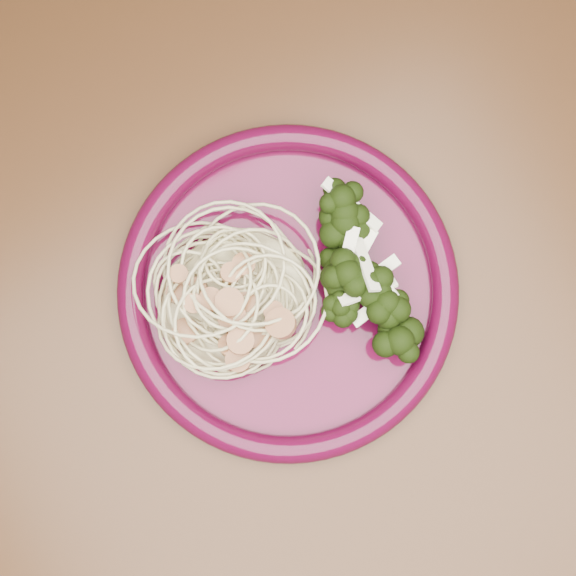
{
  "coord_description": "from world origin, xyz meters",
  "views": [
    {
      "loc": [
        -0.1,
        -0.06,
        1.37
      ],
      "look_at": [
        -0.06,
        0.01,
        0.77
      ],
      "focal_mm": 50.0,
      "sensor_mm": 36.0,
      "label": 1
    }
  ],
  "objects": [
    {
      "name": "onion_garnish",
      "position": [
        -0.01,
        -0.01,
        0.81
      ],
      "size": [
        0.08,
        0.09,
        0.05
      ],
      "primitive_type": null,
      "rotation": [
        0.0,
        0.0,
        -0.35
      ],
      "color": "white",
      "rests_on": "broccoli_pile"
    },
    {
      "name": "spaghetti_pile",
      "position": [
        -0.1,
        0.02,
        0.77
      ],
      "size": [
        0.15,
        0.14,
        0.03
      ],
      "primitive_type": "ellipsoid",
      "rotation": [
        0.0,
        0.0,
        -0.35
      ],
      "color": "beige",
      "rests_on": "dinner_plate"
    },
    {
      "name": "dining_table",
      "position": [
        0.0,
        0.0,
        0.65
      ],
      "size": [
        1.2,
        0.8,
        0.75
      ],
      "color": "#472814",
      "rests_on": "ground"
    },
    {
      "name": "dinner_plate",
      "position": [
        -0.06,
        0.01,
        0.76
      ],
      "size": [
        0.34,
        0.34,
        0.02
      ],
      "rotation": [
        0.0,
        0.0,
        -0.35
      ],
      "color": "#440822",
      "rests_on": "dining_table"
    },
    {
      "name": "broccoli_pile",
      "position": [
        -0.01,
        -0.01,
        0.78
      ],
      "size": [
        0.11,
        0.14,
        0.04
      ],
      "primitive_type": "ellipsoid",
      "rotation": [
        0.0,
        0.0,
        -0.35
      ],
      "color": "black",
      "rests_on": "dinner_plate"
    },
    {
      "name": "scallop_cluster",
      "position": [
        -0.1,
        0.02,
        0.8
      ],
      "size": [
        0.14,
        0.14,
        0.04
      ],
      "primitive_type": null,
      "rotation": [
        0.0,
        0.0,
        -0.35
      ],
      "color": "#A86C3F",
      "rests_on": "spaghetti_pile"
    }
  ]
}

